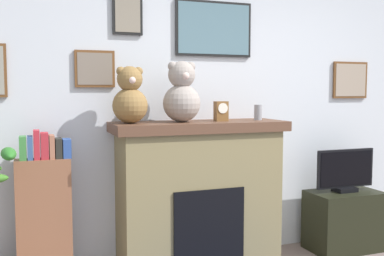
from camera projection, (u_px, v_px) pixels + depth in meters
back_wall at (228, 110)px, 4.06m from camera, size 5.20×0.15×2.60m
fireplace at (199, 195)px, 3.71m from camera, size 1.43×0.52×1.23m
bookshelf at (44, 216)px, 3.33m from camera, size 0.40×0.16×1.19m
tv_stand at (344, 220)px, 4.16m from camera, size 0.66×0.40×0.55m
television at (345, 171)px, 4.12m from camera, size 0.60×0.14×0.39m
candle_jar at (258, 112)px, 3.82m from camera, size 0.07×0.07×0.13m
mantel_clock at (221, 111)px, 3.70m from camera, size 0.11×0.08×0.16m
teddy_bear_brown at (130, 98)px, 3.43m from camera, size 0.27×0.27×0.44m
teddy_bear_tan at (182, 95)px, 3.57m from camera, size 0.30×0.30×0.49m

